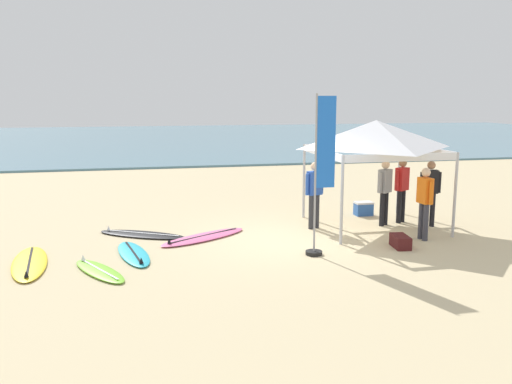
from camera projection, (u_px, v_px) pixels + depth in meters
The scene contains 16 objects.
ground_plane at pixel (295, 239), 12.73m from camera, with size 80.00×80.00×0.00m, color beige.
sea at pixel (183, 138), 43.04m from camera, with size 80.00×36.00×0.10m, color #568499.
canopy_tent at pixel (376, 135), 13.59m from camera, with size 2.97×2.97×2.75m.
surfboard_cyan at pixel (134, 254), 11.45m from camera, with size 0.93×2.12×0.19m.
surfboard_black at pixel (142, 234), 13.07m from camera, with size 2.28×1.66×0.19m.
surfboard_pink at pixel (204, 237), 12.82m from camera, with size 2.41×1.84×0.19m.
surfboard_lime at pixel (99, 271), 10.33m from camera, with size 1.30×1.84×0.19m.
surfboard_yellow at pixel (30, 263), 10.81m from camera, with size 0.98×2.55×0.19m.
person_black at pixel (430, 189), 13.85m from camera, with size 0.54×0.28×1.71m.
person_red at pixel (402, 186), 14.30m from camera, with size 0.49×0.37×1.71m.
person_orange at pixel (425, 199), 12.55m from camera, with size 0.25×0.55×1.71m.
person_grey at pixel (385, 188), 13.97m from camera, with size 0.47×0.39×1.71m.
person_blue at pixel (314, 190), 13.64m from camera, with size 0.52×0.33×1.71m.
banner_flag at pixel (320, 182), 11.26m from camera, with size 0.60×0.36×3.40m.
gear_bag_near_tent at pixel (400, 241), 12.02m from camera, with size 0.60×0.32×0.28m, color #4C1919.
cooler_box at pixel (363, 208), 15.30m from camera, with size 0.50×0.36×0.39m.
Camera 1 is at (-3.56, -11.85, 3.33)m, focal length 37.78 mm.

